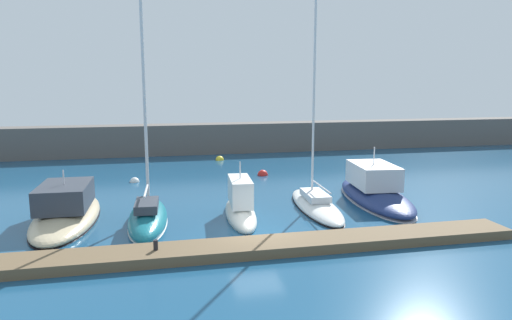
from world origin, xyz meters
TOP-DOWN VIEW (x-y plane):
  - ground_plane at (0.00, 0.00)m, footprint 120.00×120.00m
  - dock_pier at (0.00, -2.02)m, footprint 24.46×2.05m
  - breakwater_seawall at (0.00, 28.05)m, footprint 108.00×2.70m
  - motorboat_sand_nearest at (-9.77, 5.04)m, footprint 3.57×9.90m
  - sailboat_teal_second at (-5.33, 3.50)m, footprint 2.44×7.44m
  - motorboat_ivory_third at (-0.17, 3.67)m, footprint 2.13×6.75m
  - sailboat_white_fourth at (4.63, 4.31)m, footprint 2.53×8.45m
  - motorboat_navy_fifth at (9.05, 5.46)m, footprint 4.31×10.35m
  - mooring_buoy_red at (3.81, 15.03)m, footprint 0.86×0.86m
  - mooring_buoy_yellow at (1.37, 23.17)m, footprint 0.81×0.81m
  - mooring_buoy_white at (-6.44, 14.58)m, footprint 0.71×0.71m
  - dock_bollard at (-4.95, -2.02)m, footprint 0.20×0.20m

SIDE VIEW (x-z plane):
  - ground_plane at x=0.00m, z-range 0.00..0.00m
  - mooring_buoy_red at x=3.81m, z-range -0.43..0.43m
  - mooring_buoy_yellow at x=1.37m, z-range -0.40..0.40m
  - mooring_buoy_white at x=-6.44m, z-range -0.36..0.36m
  - dock_pier at x=0.00m, z-range 0.00..0.47m
  - sailboat_white_fourth at x=4.63m, z-range -8.56..9.30m
  - sailboat_teal_second at x=-5.33m, z-range -6.26..7.01m
  - motorboat_sand_nearest at x=-9.77m, z-range -1.14..2.17m
  - motorboat_ivory_third at x=-0.17m, z-range -1.22..2.40m
  - motorboat_navy_fifth at x=9.05m, z-range -1.19..2.53m
  - dock_bollard at x=-4.95m, z-range 0.47..0.91m
  - breakwater_seawall at x=0.00m, z-range 0.00..3.14m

